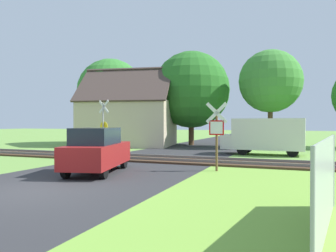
# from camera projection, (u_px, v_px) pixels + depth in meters

# --- Properties ---
(ground_plane) EXTENTS (160.00, 160.00, 0.00)m
(ground_plane) POSITION_uv_depth(u_px,v_px,m) (35.00, 191.00, 9.48)
(ground_plane) COLOR #6B9942
(road_asphalt) EXTENTS (6.98, 80.00, 0.01)m
(road_asphalt) POSITION_uv_depth(u_px,v_px,m) (78.00, 180.00, 11.35)
(road_asphalt) COLOR #2D2D30
(road_asphalt) RESTS_ON ground
(grass_verge) EXTENTS (6.00, 20.00, 0.01)m
(grass_verge) POSITION_uv_depth(u_px,v_px,m) (259.00, 245.00, 5.27)
(grass_verge) COLOR #75A83B
(grass_verge) RESTS_ON ground
(rail_track) EXTENTS (60.00, 2.60, 0.22)m
(rail_track) POSITION_uv_depth(u_px,v_px,m) (152.00, 159.00, 17.32)
(rail_track) COLOR #422D1E
(rail_track) RESTS_ON ground
(stop_sign_near) EXTENTS (0.88, 0.18, 2.82)m
(stop_sign_near) POSITION_uv_depth(u_px,v_px,m) (217.00, 131.00, 13.34)
(stop_sign_near) COLOR brown
(stop_sign_near) RESTS_ON ground
(crossing_sign_far) EXTENTS (0.87, 0.20, 3.47)m
(crossing_sign_far) POSITION_uv_depth(u_px,v_px,m) (103.00, 123.00, 21.40)
(crossing_sign_far) COLOR #9E9EA5
(crossing_sign_far) RESTS_ON ground
(house) EXTENTS (8.79, 7.81, 6.74)m
(house) POSITION_uv_depth(u_px,v_px,m) (129.00, 121.00, 28.44)
(house) COLOR #C6B293
(house) RESTS_ON ground
(tree_center) EXTENTS (6.79, 6.79, 8.31)m
(tree_center) POSITION_uv_depth(u_px,v_px,m) (191.00, 90.00, 29.09)
(tree_center) COLOR #513823
(tree_center) RESTS_ON ground
(tree_right) EXTENTS (4.99, 4.99, 7.79)m
(tree_right) POSITION_uv_depth(u_px,v_px,m) (270.00, 81.00, 26.08)
(tree_right) COLOR #513823
(tree_right) RESTS_ON ground
(tree_left) EXTENTS (6.42, 6.42, 8.11)m
(tree_left) POSITION_uv_depth(u_px,v_px,m) (111.00, 93.00, 31.45)
(tree_left) COLOR #513823
(tree_left) RESTS_ON ground
(mail_truck) EXTENTS (4.96, 2.05, 2.24)m
(mail_truck) POSITION_uv_depth(u_px,v_px,m) (265.00, 135.00, 20.17)
(mail_truck) COLOR silver
(mail_truck) RESTS_ON ground
(parked_car) EXTENTS (2.56, 4.28, 1.78)m
(parked_car) POSITION_uv_depth(u_px,v_px,m) (97.00, 150.00, 12.87)
(parked_car) COLOR maroon
(parked_car) RESTS_ON ground
(fence_panel) EXTENTS (0.70, 4.32, 1.70)m
(fence_panel) POSITION_uv_depth(u_px,v_px,m) (326.00, 186.00, 5.82)
(fence_panel) COLOR #9E9EA5
(fence_panel) RESTS_ON ground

